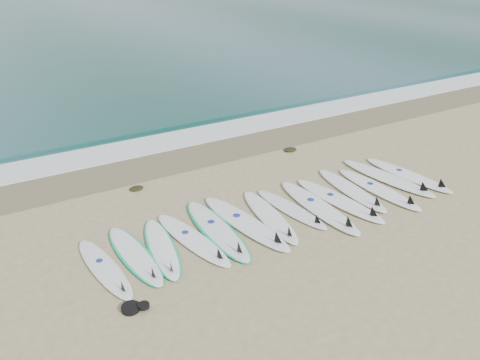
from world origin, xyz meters
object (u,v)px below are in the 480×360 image
leash_coil (134,308)px  surfboard_13 (410,175)px  surfboard_0 (105,269)px  surfboard_7 (292,209)px

leash_coil → surfboard_13: bearing=8.6°
surfboard_0 → leash_coil: (0.12, -1.28, -0.00)m
surfboard_0 → surfboard_13: surfboard_13 is taller
surfboard_7 → leash_coil: 4.46m
surfboard_0 → surfboard_13: bearing=-7.6°
surfboard_0 → surfboard_13: 8.13m
surfboard_0 → surfboard_7: 4.38m
surfboard_0 → surfboard_7: (4.38, 0.05, -0.00)m
surfboard_13 → leash_coil: surfboard_13 is taller
surfboard_13 → surfboard_7: bearing=171.4°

